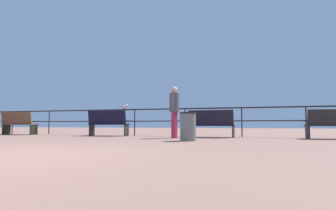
{
  "coord_description": "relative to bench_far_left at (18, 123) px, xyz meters",
  "views": [
    {
      "loc": [
        3.47,
        -2.96,
        0.46
      ],
      "look_at": [
        0.52,
        6.68,
        1.18
      ],
      "focal_mm": 28.84,
      "sensor_mm": 36.0,
      "label": 1
    }
  ],
  "objects": [
    {
      "name": "bench_far_left",
      "position": [
        0.0,
        0.0,
        0.0
      ],
      "size": [
        1.54,
        0.79,
        0.99
      ],
      "color": "brown",
      "rests_on": "ground_plane"
    },
    {
      "name": "pier_railing",
      "position": [
        6.35,
        0.66,
        0.27
      ],
      "size": [
        19.06,
        0.05,
        1.08
      ],
      "color": "#2C2221",
      "rests_on": "ground_plane"
    },
    {
      "name": "bench_far_right",
      "position": [
        12.25,
        0.01,
        -0.02
      ],
      "size": [
        1.52,
        0.7,
        0.92
      ],
      "color": "black",
      "rests_on": "ground_plane"
    },
    {
      "name": "person_by_bench",
      "position": [
        7.41,
        -0.88,
        0.45
      ],
      "size": [
        0.33,
        0.55,
        1.71
      ],
      "color": "#A12641",
      "rests_on": "ground_plane"
    },
    {
      "name": "trash_bin",
      "position": [
        8.17,
        -2.19,
        -0.13
      ],
      "size": [
        0.46,
        0.46,
        0.79
      ],
      "color": "slate",
      "rests_on": "ground_plane"
    },
    {
      "name": "bench_near_left",
      "position": [
        4.44,
        0.01,
        0.02
      ],
      "size": [
        1.61,
        0.62,
        1.0
      ],
      "color": "black",
      "rests_on": "ground_plane"
    },
    {
      "name": "bench_near_right",
      "position": [
        8.5,
        -0.0,
        -0.03
      ],
      "size": [
        1.59,
        0.76,
        0.95
      ],
      "color": "black",
      "rests_on": "ground_plane"
    },
    {
      "name": "seagull_on_rail",
      "position": [
        4.86,
        0.65,
        0.65
      ],
      "size": [
        0.42,
        0.24,
        0.2
      ],
      "color": "white",
      "rests_on": "pier_railing"
    }
  ]
}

